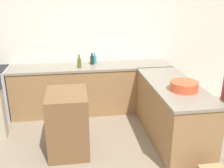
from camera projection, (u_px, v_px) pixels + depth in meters
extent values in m
plane|color=gray|center=(103.00, 167.00, 3.48)|extent=(14.00, 14.00, 0.00)
cube|color=silver|center=(89.00, 39.00, 5.01)|extent=(8.00, 0.06, 2.70)
cube|color=olive|center=(92.00, 89.00, 5.00)|extent=(2.94, 0.60, 0.87)
cube|color=gray|center=(91.00, 67.00, 4.85)|extent=(2.97, 0.63, 0.04)
cube|color=olive|center=(171.00, 113.00, 4.04)|extent=(0.66, 1.80, 0.87)
cube|color=gray|center=(174.00, 85.00, 3.89)|extent=(0.69, 1.83, 0.04)
cube|color=brown|center=(68.00, 122.00, 3.72)|extent=(0.56, 0.72, 0.90)
cylinder|color=#DB512D|center=(184.00, 86.00, 3.61)|extent=(0.39, 0.39, 0.13)
cylinder|color=black|center=(92.00, 60.00, 4.90)|extent=(0.07, 0.07, 0.15)
cylinder|color=black|center=(92.00, 55.00, 4.86)|extent=(0.03, 0.03, 0.06)
cylinder|color=#338CBF|center=(95.00, 59.00, 4.98)|extent=(0.07, 0.07, 0.14)
cylinder|color=#338CBF|center=(95.00, 54.00, 4.95)|extent=(0.03, 0.03, 0.06)
cylinder|color=#475B1E|center=(79.00, 63.00, 4.68)|extent=(0.07, 0.07, 0.17)
cylinder|color=#475B1E|center=(79.00, 57.00, 4.64)|extent=(0.03, 0.03, 0.07)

